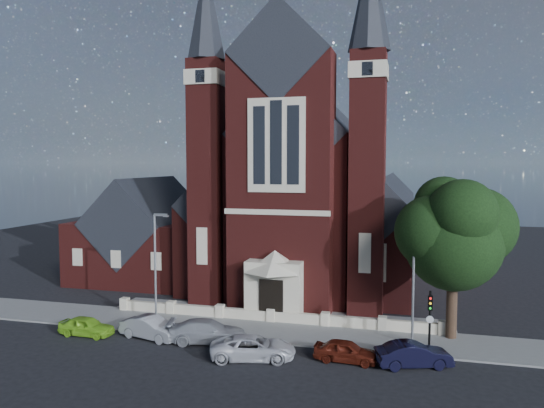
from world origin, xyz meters
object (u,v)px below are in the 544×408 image
at_px(street_tree, 456,236).
at_px(street_lamp_left, 156,262).
at_px(car_silver_b, 208,331).
at_px(traffic_signal, 430,314).
at_px(car_dark_red, 346,351).
at_px(car_white_suv, 253,348).
at_px(church, 313,197).
at_px(parish_hall, 148,239).
at_px(car_silver_a, 151,328).
at_px(car_navy, 414,355).
at_px(street_lamp_right, 415,275).
at_px(car_lime_van, 87,326).

bearing_deg(street_tree, street_lamp_left, -175.24).
height_order(street_lamp_left, car_silver_b, street_lamp_left).
height_order(traffic_signal, car_dark_red, traffic_signal).
relative_size(car_white_suv, car_dark_red, 1.34).
height_order(church, parish_hall, church).
height_order(car_silver_a, car_dark_red, car_silver_a).
xyz_separation_m(church, car_dark_red, (6.22, -22.73, -7.54)).
xyz_separation_m(parish_hall, traffic_signal, (27.00, -15.57, -1.43)).
relative_size(traffic_signal, car_navy, 0.92).
distance_m(car_dark_red, car_navy, 3.86).
bearing_deg(street_lamp_right, street_lamp_left, 180.00).
relative_size(church, car_dark_red, 9.21).
bearing_deg(car_lime_van, street_tree, -76.12).
relative_size(parish_hall, car_dark_red, 3.22).
height_order(street_lamp_right, traffic_signal, street_lamp_right).
bearing_deg(car_silver_a, street_lamp_right, -66.29).
bearing_deg(car_silver_a, car_lime_van, 110.97).
bearing_deg(parish_hall, street_lamp_left, -59.98).
distance_m(car_silver_a, car_white_suv, 7.87).
height_order(street_lamp_right, car_white_suv, street_lamp_right).
bearing_deg(traffic_signal, car_silver_a, -175.50).
distance_m(street_lamp_left, car_dark_red, 15.16).
relative_size(car_lime_van, car_silver_b, 0.74).
xyz_separation_m(car_lime_van, car_dark_red, (17.58, -0.24, -0.00)).
bearing_deg(parish_hall, car_silver_b, -51.98).
distance_m(car_silver_b, car_dark_red, 9.19).
bearing_deg(car_lime_van, car_silver_b, -83.06).
xyz_separation_m(traffic_signal, car_dark_red, (-4.78, -2.22, -1.94)).
relative_size(car_silver_b, car_white_suv, 1.01).
relative_size(street_lamp_left, car_lime_van, 2.12).
distance_m(street_lamp_left, car_lime_van, 6.34).
bearing_deg(car_silver_b, car_white_suv, -132.35).
bearing_deg(street_lamp_left, parish_hall, 120.02).
bearing_deg(street_lamp_right, car_silver_b, -168.06).
bearing_deg(traffic_signal, car_silver_b, -175.18).
distance_m(car_lime_van, car_silver_a, 4.56).
bearing_deg(car_silver_a, street_tree, -62.71).
xyz_separation_m(car_silver_b, car_navy, (12.98, -0.85, -0.03)).
xyz_separation_m(parish_hall, car_navy, (26.08, -17.60, -3.30)).
bearing_deg(car_dark_red, street_lamp_right, -41.62).
height_order(car_silver_a, car_navy, car_silver_a).
distance_m(street_tree, street_lamp_left, 20.71).
relative_size(traffic_signal, car_lime_van, 1.05).
xyz_separation_m(parish_hall, car_silver_b, (13.09, -16.75, -3.27)).
bearing_deg(car_silver_a, street_lamp_left, 33.48).
bearing_deg(street_lamp_right, car_lime_van, -170.59).
bearing_deg(parish_hall, car_white_suv, -48.19).
relative_size(car_silver_a, car_dark_red, 1.17).
bearing_deg(car_silver_b, traffic_signal, -98.67).
xyz_separation_m(parish_hall, car_dark_red, (22.22, -17.79, -3.37)).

